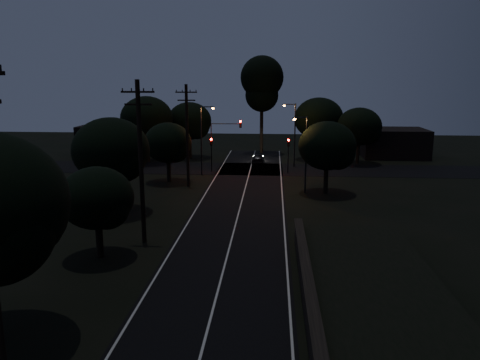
{
  "coord_description": "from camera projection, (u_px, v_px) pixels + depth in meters",
  "views": [
    {
      "loc": [
        2.83,
        -15.19,
        11.05
      ],
      "look_at": [
        0.0,
        24.0,
        2.5
      ],
      "focal_mm": 35.0,
      "sensor_mm": 36.0,
      "label": 1
    }
  ],
  "objects": [
    {
      "name": "tall_pine",
      "position": [
        262.0,
        83.0,
        68.68
      ],
      "size": [
        6.32,
        6.32,
        14.36
      ],
      "color": "black",
      "rests_on": "ground"
    },
    {
      "name": "utility_pole_far",
      "position": [
        187.0,
        134.0,
        47.8
      ],
      "size": [
        2.2,
        0.3,
        10.5
      ],
      "color": "black",
      "rests_on": "ground"
    },
    {
      "name": "retaining_wall",
      "position": [
        388.0,
        333.0,
        19.6
      ],
      "size": [
        6.93,
        26.0,
        1.6
      ],
      "color": "black",
      "rests_on": "ground"
    },
    {
      "name": "building_right",
      "position": [
        393.0,
        143.0,
        67.18
      ],
      "size": [
        9.0,
        7.0,
        4.0
      ],
      "primitive_type": "cube",
      "color": "black",
      "rests_on": "ground"
    },
    {
      "name": "signal_left",
      "position": [
        211.0,
        148.0,
        56.05
      ],
      "size": [
        0.28,
        0.35,
        4.1
      ],
      "color": "black",
      "rests_on": "ground"
    },
    {
      "name": "tree_left_c",
      "position": [
        113.0,
        152.0,
        38.3
      ],
      "size": [
        6.32,
        6.32,
        7.98
      ],
      "color": "black",
      "rests_on": "ground"
    },
    {
      "name": "streetlight_c",
      "position": [
        304.0,
        149.0,
        45.26
      ],
      "size": [
        1.46,
        0.26,
        7.5
      ],
      "color": "black",
      "rests_on": "ground"
    },
    {
      "name": "signal_mast",
      "position": [
        225.0,
        136.0,
        55.61
      ],
      "size": [
        3.7,
        0.35,
        6.25
      ],
      "color": "black",
      "rests_on": "ground"
    },
    {
      "name": "tree_left_b",
      "position": [
        99.0,
        200.0,
        28.71
      ],
      "size": [
        4.56,
        4.56,
        5.79
      ],
      "color": "black",
      "rests_on": "ground"
    },
    {
      "name": "car",
      "position": [
        258.0,
        159.0,
        61.99
      ],
      "size": [
        1.58,
        3.87,
        1.31
      ],
      "primitive_type": "imported",
      "rotation": [
        0.0,
        0.0,
        3.13
      ],
      "color": "black",
      "rests_on": "ground"
    },
    {
      "name": "tree_left_d",
      "position": [
        169.0,
        144.0,
        50.08
      ],
      "size": [
        5.1,
        5.1,
        6.47
      ],
      "color": "black",
      "rests_on": "ground"
    },
    {
      "name": "tree_right_a",
      "position": [
        329.0,
        147.0,
        44.93
      ],
      "size": [
        5.56,
        5.56,
        7.07
      ],
      "color": "black",
      "rests_on": "ground"
    },
    {
      "name": "streetlight_b",
      "position": [
        293.0,
        130.0,
        58.88
      ],
      "size": [
        1.66,
        0.26,
        8.0
      ],
      "color": "black",
      "rests_on": "ground"
    },
    {
      "name": "streetlight_a",
      "position": [
        203.0,
        135.0,
        53.78
      ],
      "size": [
        1.66,
        0.26,
        8.0
      ],
      "color": "black",
      "rests_on": "ground"
    },
    {
      "name": "utility_pole_mid",
      "position": [
        141.0,
        160.0,
        31.17
      ],
      "size": [
        2.2,
        0.3,
        11.0
      ],
      "color": "black",
      "rests_on": "ground"
    },
    {
      "name": "tree_far_e",
      "position": [
        361.0,
        128.0,
        61.03
      ],
      "size": [
        5.81,
        5.81,
        7.37
      ],
      "color": "black",
      "rests_on": "ground"
    },
    {
      "name": "tree_far_ne",
      "position": [
        321.0,
        120.0,
        64.13
      ],
      "size": [
        6.74,
        6.74,
        8.53
      ],
      "color": "black",
      "rests_on": "ground"
    },
    {
      "name": "tree_far_w",
      "position": [
        148.0,
        120.0,
        61.8
      ],
      "size": [
        6.9,
        6.9,
        8.8
      ],
      "color": "black",
      "rests_on": "ground"
    },
    {
      "name": "building_left",
      "position": [
        119.0,
        140.0,
        68.97
      ],
      "size": [
        10.0,
        8.0,
        4.4
      ],
      "primitive_type": "cube",
      "color": "black",
      "rests_on": "ground"
    },
    {
      "name": "tree_far_nw",
      "position": [
        191.0,
        122.0,
        65.5
      ],
      "size": [
        6.19,
        6.19,
        7.84
      ],
      "color": "black",
      "rests_on": "ground"
    },
    {
      "name": "signal_right",
      "position": [
        288.0,
        149.0,
        55.4
      ],
      "size": [
        0.28,
        0.35,
        4.1
      ],
      "color": "black",
      "rests_on": "ground"
    },
    {
      "name": "road_surface",
      "position": [
        245.0,
        189.0,
        47.68
      ],
      "size": [
        60.0,
        70.0,
        0.03
      ],
      "color": "black",
      "rests_on": "ground"
    }
  ]
}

